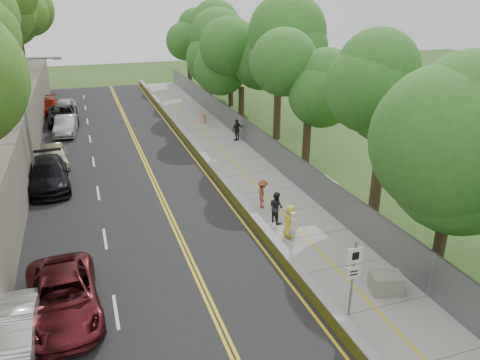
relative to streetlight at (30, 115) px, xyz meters
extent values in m
plane|color=#33511E|center=(10.46, -14.00, -4.64)|extent=(140.00, 140.00, 0.00)
cube|color=black|center=(5.06, 1.00, -4.62)|extent=(11.20, 66.00, 0.04)
cube|color=gray|center=(13.01, 1.00, -4.61)|extent=(4.20, 66.00, 0.05)
cube|color=#C1C916|center=(10.71, 1.00, -4.34)|extent=(0.42, 66.00, 0.60)
cube|color=slate|center=(15.11, 1.00, -3.64)|extent=(0.04, 66.00, 2.00)
cylinder|color=gray|center=(-0.24, 0.00, -0.64)|extent=(0.18, 0.18, 8.00)
cylinder|color=gray|center=(0.87, 0.00, 3.21)|extent=(2.30, 0.13, 0.13)
cube|color=gray|center=(1.95, 0.00, 3.16)|extent=(0.50, 0.22, 0.14)
cylinder|color=gray|center=(11.51, -17.00, -3.04)|extent=(0.09, 0.09, 3.10)
cube|color=white|center=(11.51, -17.03, -2.04)|extent=(0.62, 0.04, 0.62)
cube|color=white|center=(11.51, -17.03, -2.74)|extent=(0.56, 0.04, 0.50)
cylinder|color=red|center=(13.46, 12.00, -4.14)|extent=(0.55, 0.55, 0.90)
cube|color=slate|center=(13.66, -16.20, -4.18)|extent=(1.41, 1.20, 0.81)
imported|color=silver|center=(-0.14, -15.31, -3.84)|extent=(1.80, 4.70, 1.53)
imported|color=#54151B|center=(1.46, -13.54, -3.82)|extent=(2.90, 5.73, 1.55)
imported|color=black|center=(0.51, -0.05, -3.76)|extent=(2.71, 5.91, 1.68)
imported|color=#C1B890|center=(0.75, 4.02, -3.87)|extent=(2.05, 4.42, 1.47)
imported|color=#9D9FA4|center=(1.46, 12.07, -3.83)|extent=(2.06, 4.80, 1.54)
imported|color=black|center=(1.19, 16.01, -3.81)|extent=(2.73, 5.74, 1.58)
imported|color=maroon|center=(-0.14, 20.72, -3.88)|extent=(2.33, 5.11, 1.45)
imported|color=#B9B8BC|center=(1.31, 18.71, -3.76)|extent=(2.45, 5.09, 1.68)
imported|color=gold|center=(11.91, -10.76, -3.75)|extent=(0.76, 0.95, 1.68)
imported|color=white|center=(11.91, -11.15, -3.82)|extent=(0.42, 0.59, 1.55)
imported|color=#232328|center=(11.91, -9.05, -3.74)|extent=(0.86, 0.98, 1.70)
imported|color=brown|center=(11.91, -7.13, -3.77)|extent=(0.96, 1.22, 1.65)
imported|color=black|center=(14.66, 5.59, -3.70)|extent=(1.13, 0.84, 1.79)
camera|label=1|loc=(2.99, -29.31, 6.58)|focal=35.00mm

